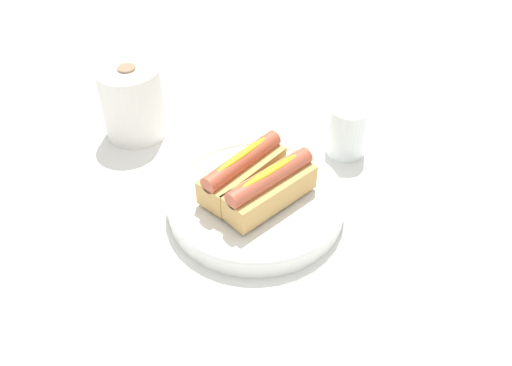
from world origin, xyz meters
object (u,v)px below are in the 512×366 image
(water_glass, at_px, (347,132))
(paper_towel_roll, at_px, (132,102))
(hotdog_back, at_px, (243,171))
(serving_bowl, at_px, (256,201))
(hotdog_front, at_px, (270,187))

(water_glass, distance_m, paper_towel_roll, 0.38)
(hotdog_back, xyz_separation_m, water_glass, (0.21, -0.05, -0.02))
(serving_bowl, height_order, hotdog_back, hotdog_back)
(serving_bowl, distance_m, hotdog_front, 0.05)
(serving_bowl, relative_size, hotdog_front, 1.78)
(serving_bowl, bearing_deg, water_glass, -4.78)
(serving_bowl, distance_m, paper_towel_roll, 0.30)
(serving_bowl, height_order, water_glass, water_glass)
(hotdog_front, relative_size, paper_towel_roll, 1.15)
(serving_bowl, xyz_separation_m, water_glass, (0.21, -0.02, 0.02))
(hotdog_front, distance_m, hotdog_back, 0.06)
(water_glass, relative_size, paper_towel_roll, 0.67)
(serving_bowl, relative_size, paper_towel_roll, 2.04)
(serving_bowl, relative_size, hotdog_back, 1.81)
(hotdog_front, distance_m, water_glass, 0.22)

